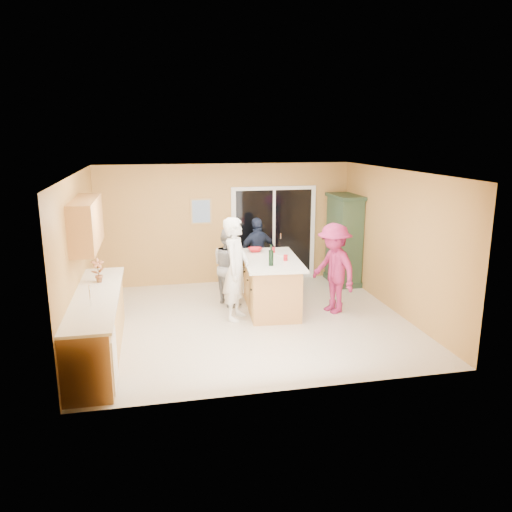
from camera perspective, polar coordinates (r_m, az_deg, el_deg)
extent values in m
plane|color=beige|center=(8.87, -0.82, -7.44)|extent=(5.50, 5.50, 0.00)
cube|color=white|center=(8.29, -0.88, 9.57)|extent=(5.50, 5.00, 0.10)
cube|color=#DDA45B|center=(10.90, -3.38, 3.67)|extent=(5.50, 0.10, 2.60)
cube|color=#DDA45B|center=(6.14, 3.65, -4.37)|extent=(5.50, 0.10, 2.60)
cube|color=#DDA45B|center=(8.42, -19.56, -0.14)|extent=(0.10, 5.00, 2.60)
cube|color=#DDA45B|center=(9.39, 15.85, 1.53)|extent=(0.10, 5.00, 2.60)
cube|color=tan|center=(7.77, -17.67, -7.69)|extent=(0.60, 3.00, 0.90)
cube|color=white|center=(6.78, -18.43, -11.44)|extent=(0.62, 0.60, 0.72)
cube|color=white|center=(7.62, -17.82, -4.39)|extent=(0.65, 3.05, 0.04)
cylinder|color=silver|center=(7.09, -18.42, -4.33)|extent=(0.02, 0.02, 0.30)
cube|color=tan|center=(8.09, -18.83, 3.55)|extent=(0.35, 1.60, 0.75)
cube|color=silver|center=(11.12, 2.02, 2.57)|extent=(1.90, 0.05, 2.10)
cube|color=black|center=(11.10, 2.04, 2.56)|extent=(1.70, 0.03, 1.94)
cube|color=silver|center=(11.10, 2.05, 2.55)|extent=(0.06, 0.04, 1.94)
cube|color=silver|center=(11.13, 2.81, 2.32)|extent=(0.02, 0.03, 0.12)
cube|color=tan|center=(10.76, -6.29, 5.10)|extent=(0.46, 0.03, 0.56)
cube|color=#547CAF|center=(10.75, -6.29, 5.09)|extent=(0.38, 0.02, 0.48)
cube|color=tan|center=(9.30, 1.71, -3.37)|extent=(0.98, 1.71, 0.93)
cube|color=white|center=(9.17, 1.73, -0.45)|extent=(1.16, 1.94, 0.04)
cube|color=black|center=(9.43, 1.70, -5.78)|extent=(0.89, 1.62, 0.11)
cube|color=#243A28|center=(11.26, 9.82, -2.68)|extent=(0.54, 1.02, 0.12)
cube|color=#2D432D|center=(11.04, 10.02, 1.84)|extent=(0.48, 0.96, 1.81)
cube|color=#243A28|center=(10.89, 10.22, 6.71)|extent=(0.56, 1.06, 0.08)
imported|color=silver|center=(8.72, -2.31, -1.50)|extent=(0.69, 0.79, 1.82)
imported|color=#99999C|center=(9.57, -3.09, -1.18)|extent=(0.76, 0.86, 1.48)
imported|color=#1B223B|center=(10.62, 0.19, 0.40)|extent=(0.95, 0.59, 1.50)
imported|color=#911F4C|center=(9.18, 8.88, -1.41)|extent=(0.93, 1.21, 1.66)
imported|color=#AE131A|center=(9.72, -0.10, 0.71)|extent=(0.31, 0.31, 0.07)
imported|color=red|center=(8.17, -17.61, -1.57)|extent=(0.24, 0.19, 0.39)
cylinder|color=#AE131A|center=(9.62, 1.98, 0.68)|extent=(0.08, 0.08, 0.11)
cylinder|color=#AE131A|center=(9.02, 3.39, -0.20)|extent=(0.10, 0.10, 0.11)
cylinder|color=black|center=(8.66, 1.74, -0.24)|extent=(0.09, 0.09, 0.27)
cylinder|color=black|center=(8.61, 1.74, 0.96)|extent=(0.03, 0.03, 0.10)
cylinder|color=silver|center=(9.47, 3.05, 0.17)|extent=(0.27, 0.27, 0.02)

